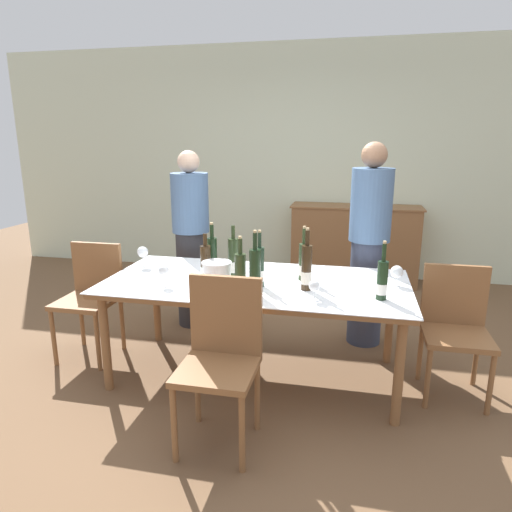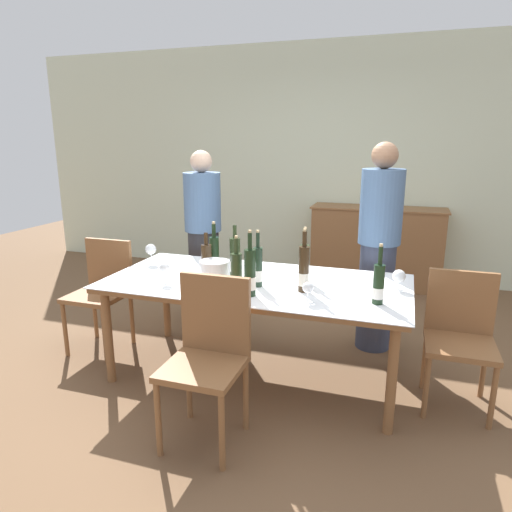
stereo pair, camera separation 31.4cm
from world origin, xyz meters
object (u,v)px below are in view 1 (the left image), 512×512
chair_near_front (221,350)px  chair_left_end (92,291)px  wine_bottle_3 (240,274)px  chair_right_end (455,322)px  wine_bottle_4 (255,274)px  dining_table (256,289)px  wine_bottle_6 (233,259)px  wine_bottle_1 (260,267)px  wine_glass_3 (397,272)px  wine_bottle_7 (306,269)px  person_host (191,241)px  wine_bottle_5 (212,258)px  sideboard_cabinet (354,244)px  wine_bottle_2 (382,281)px  person_guest_left (369,246)px  wine_glass_0 (314,287)px  wine_bottle_0 (206,264)px  wine_bottle_8 (304,262)px  wine_glass_1 (143,252)px  ice_bucket (217,275)px

chair_near_front → chair_left_end: bearing=148.0°
wine_bottle_3 → chair_right_end: (1.39, 0.34, -0.35)m
wine_bottle_4 → wine_bottle_3: bearing=157.6°
dining_table → wine_bottle_6: wine_bottle_6 is taller
wine_bottle_1 → wine_glass_3: (0.90, 0.21, -0.04)m
wine_bottle_4 → wine_bottle_7: bearing=31.5°
wine_glass_3 → person_host: bearing=157.4°
wine_bottle_5 → chair_left_end: bearing=177.0°
wine_bottle_4 → wine_bottle_5: bearing=139.3°
dining_table → wine_glass_3: wine_glass_3 is taller
sideboard_cabinet → wine_bottle_1: wine_bottle_1 is taller
wine_bottle_5 → wine_bottle_7: 0.70m
wine_bottle_4 → sideboard_cabinet: bearing=77.7°
wine_bottle_2 → chair_left_end: size_ratio=0.42×
chair_left_end → person_guest_left: person_guest_left is taller
sideboard_cabinet → wine_bottle_1: size_ratio=3.93×
wine_bottle_4 → wine_glass_0: bearing=-1.3°
wine_bottle_0 → wine_glass_0: 0.81m
wine_bottle_1 → wine_bottle_8: bearing=37.5°
sideboard_cabinet → chair_right_end: (0.68, -2.40, 0.04)m
wine_bottle_6 → wine_bottle_8: (0.50, 0.04, -0.01)m
wine_bottle_1 → dining_table: bearing=113.9°
wine_bottle_6 → person_host: (-0.60, 0.77, -0.06)m
wine_bottle_1 → chair_near_front: wine_bottle_1 is taller
chair_right_end → chair_near_front: 1.61m
chair_left_end → sideboard_cabinet: bearing=50.1°
wine_bottle_2 → chair_near_front: 1.07m
wine_glass_1 → wine_bottle_0: bearing=-22.6°
wine_bottle_6 → chair_right_end: bearing=1.0°
wine_bottle_4 → wine_bottle_5: wine_bottle_4 is taller
ice_bucket → wine_bottle_8: wine_bottle_8 is taller
wine_glass_1 → person_guest_left: bearing=18.7°
wine_bottle_0 → wine_bottle_6: 0.21m
person_guest_left → dining_table: bearing=-135.7°
wine_bottle_5 → wine_bottle_2: bearing=-11.2°
wine_bottle_0 → wine_bottle_3: (0.30, -0.19, 0.01)m
wine_bottle_0 → wine_glass_1: wine_bottle_0 is taller
sideboard_cabinet → wine_bottle_3: (-0.71, -2.74, 0.38)m
ice_bucket → wine_bottle_2: (1.05, 0.03, 0.02)m
wine_bottle_3 → wine_bottle_5: bearing=134.2°
chair_left_end → wine_bottle_2: bearing=-7.4°
wine_bottle_5 → chair_near_front: 0.87m
sideboard_cabinet → wine_glass_3: sideboard_cabinet is taller
wine_bottle_1 → wine_bottle_3: 0.18m
ice_bucket → chair_right_end: (1.56, 0.31, -0.32)m
wine_bottle_1 → wine_bottle_7: 0.31m
wine_glass_3 → chair_left_end: bearing=-179.4°
wine_bottle_8 → wine_bottle_0: bearing=-165.5°
wine_bottle_7 → wine_glass_0: size_ratio=3.21×
wine_bottle_1 → chair_near_front: bearing=-97.8°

